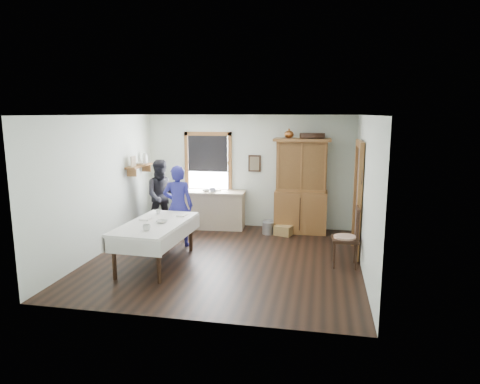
# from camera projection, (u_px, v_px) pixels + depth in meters

# --- Properties ---
(room) EXTENTS (5.01, 5.01, 2.70)m
(room) POSITION_uv_depth(u_px,v_px,m) (225.00, 189.00, 7.92)
(room) COLOR black
(room) RESTS_ON ground
(window) EXTENTS (1.18, 0.07, 1.48)m
(window) POSITION_uv_depth(u_px,v_px,m) (208.00, 160.00, 10.43)
(window) COLOR white
(window) RESTS_ON room
(doorway) EXTENTS (0.09, 1.14, 2.22)m
(doorway) POSITION_uv_depth(u_px,v_px,m) (358.00, 195.00, 8.31)
(doorway) COLOR #4E4038
(doorway) RESTS_ON room
(wall_shelf) EXTENTS (0.24, 1.00, 0.44)m
(wall_shelf) POSITION_uv_depth(u_px,v_px,m) (140.00, 165.00, 9.81)
(wall_shelf) COLOR brown
(wall_shelf) RESTS_ON room
(framed_picture) EXTENTS (0.30, 0.04, 0.40)m
(framed_picture) POSITION_uv_depth(u_px,v_px,m) (255.00, 163.00, 10.23)
(framed_picture) COLOR black
(framed_picture) RESTS_ON room
(rug_beater) EXTENTS (0.01, 0.27, 0.27)m
(rug_beater) POSITION_uv_depth(u_px,v_px,m) (362.00, 170.00, 7.68)
(rug_beater) COLOR black
(rug_beater) RESTS_ON room
(work_counter) EXTENTS (1.61, 0.69, 0.90)m
(work_counter) POSITION_uv_depth(u_px,v_px,m) (212.00, 210.00, 10.28)
(work_counter) COLOR tan
(work_counter) RESTS_ON room
(china_hutch) EXTENTS (1.28, 0.61, 2.18)m
(china_hutch) POSITION_uv_depth(u_px,v_px,m) (301.00, 186.00, 9.81)
(china_hutch) COLOR brown
(china_hutch) RESTS_ON room
(dining_table) EXTENTS (1.13, 2.00, 0.78)m
(dining_table) POSITION_uv_depth(u_px,v_px,m) (156.00, 243.00, 7.81)
(dining_table) COLOR white
(dining_table) RESTS_ON room
(spindle_chair) EXTENTS (0.53, 0.53, 1.11)m
(spindle_chair) POSITION_uv_depth(u_px,v_px,m) (345.00, 236.00, 7.69)
(spindle_chair) COLOR black
(spindle_chair) RESTS_ON room
(pail) EXTENTS (0.33, 0.33, 0.28)m
(pail) POSITION_uv_depth(u_px,v_px,m) (268.00, 228.00, 9.80)
(pail) COLOR #979B9F
(pail) RESTS_ON room
(wicker_basket) EXTENTS (0.44, 0.37, 0.22)m
(wicker_basket) POSITION_uv_depth(u_px,v_px,m) (283.00, 230.00, 9.71)
(wicker_basket) COLOR olive
(wicker_basket) RESTS_ON room
(woman_blue) EXTENTS (0.62, 0.45, 1.57)m
(woman_blue) POSITION_uv_depth(u_px,v_px,m) (178.00, 209.00, 8.84)
(woman_blue) COLOR navy
(woman_blue) RESTS_ON room
(figure_dark) EXTENTS (0.94, 0.87, 1.56)m
(figure_dark) POSITION_uv_depth(u_px,v_px,m) (163.00, 198.00, 9.97)
(figure_dark) COLOR black
(figure_dark) RESTS_ON room
(table_cup_a) EXTENTS (0.17, 0.17, 0.11)m
(table_cup_a) POSITION_uv_depth(u_px,v_px,m) (147.00, 228.00, 7.20)
(table_cup_a) COLOR silver
(table_cup_a) RESTS_ON dining_table
(table_cup_b) EXTENTS (0.11, 0.11, 0.09)m
(table_cup_b) POSITION_uv_depth(u_px,v_px,m) (158.00, 212.00, 8.40)
(table_cup_b) COLOR silver
(table_cup_b) RESTS_ON dining_table
(table_bowl) EXTENTS (0.26, 0.26, 0.05)m
(table_bowl) POSITION_uv_depth(u_px,v_px,m) (162.00, 221.00, 7.72)
(table_bowl) COLOR silver
(table_bowl) RESTS_ON dining_table
(counter_book) EXTENTS (0.23, 0.27, 0.02)m
(counter_book) POSITION_uv_depth(u_px,v_px,m) (213.00, 190.00, 10.29)
(counter_book) COLOR #6C5F48
(counter_book) RESTS_ON work_counter
(counter_bowl) EXTENTS (0.24, 0.24, 0.06)m
(counter_bowl) POSITION_uv_depth(u_px,v_px,m) (206.00, 190.00, 10.12)
(counter_bowl) COLOR silver
(counter_bowl) RESTS_ON work_counter
(shelf_bowl) EXTENTS (0.22, 0.22, 0.05)m
(shelf_bowl) POSITION_uv_depth(u_px,v_px,m) (140.00, 163.00, 9.81)
(shelf_bowl) COLOR silver
(shelf_bowl) RESTS_ON wall_shelf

